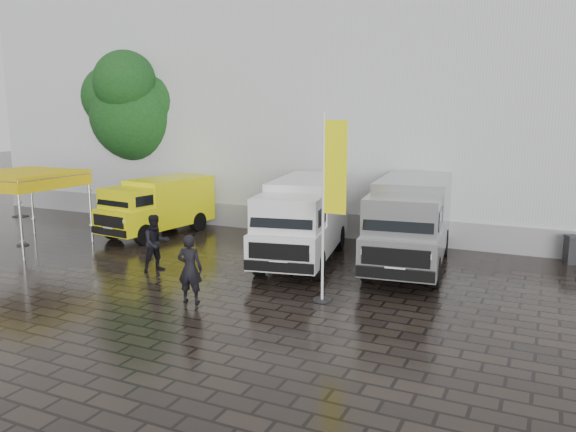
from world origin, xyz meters
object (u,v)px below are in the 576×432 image
at_px(person_tent, 156,243).
at_px(flagpole, 330,199).
at_px(wheelie_bin, 574,250).
at_px(person_front, 190,269).
at_px(cocktail_table, 22,231).
at_px(van_silver, 410,224).
at_px(van_white, 303,221).
at_px(van_yellow, 157,207).
at_px(canopy_tent, 23,176).

bearing_deg(person_tent, flagpole, -63.45).
height_order(wheelie_bin, person_tent, person_tent).
height_order(wheelie_bin, person_front, person_front).
xyz_separation_m(cocktail_table, person_front, (9.64, -2.72, 0.35)).
xyz_separation_m(wheelie_bin, person_tent, (-12.10, -6.66, 0.43)).
bearing_deg(cocktail_table, person_front, -15.78).
bearing_deg(van_silver, van_white, -173.59).
bearing_deg(van_white, van_silver, 1.91).
bearing_deg(person_front, van_silver, -139.74).
bearing_deg(cocktail_table, van_silver, 13.20).
height_order(van_yellow, person_tent, van_yellow).
height_order(van_white, van_silver, van_silver).
distance_m(van_silver, canopy_tent, 14.14).
distance_m(wheelie_bin, person_tent, 13.82).
bearing_deg(van_yellow, wheelie_bin, 15.88).
height_order(van_silver, flagpole, flagpole).
bearing_deg(van_silver, person_front, -132.83).
bearing_deg(canopy_tent, van_yellow, 50.61).
xyz_separation_m(van_silver, person_tent, (-7.18, -3.93, -0.52)).
height_order(van_white, canopy_tent, canopy_tent).
xyz_separation_m(van_yellow, van_silver, (10.56, -0.44, 0.27)).
distance_m(cocktail_table, person_front, 10.02).
height_order(van_white, person_front, van_white).
xyz_separation_m(van_yellow, canopy_tent, (-3.12, -3.80, 1.52)).
relative_size(van_silver, person_tent, 3.62).
relative_size(van_white, van_silver, 0.96).
relative_size(van_yellow, van_white, 0.79).
height_order(van_yellow, van_silver, van_silver).
distance_m(cocktail_table, person_tent, 6.91).
xyz_separation_m(van_white, person_tent, (-3.73, -3.13, -0.46)).
bearing_deg(van_yellow, person_front, -39.01).
bearing_deg(wheelie_bin, van_yellow, 170.72).
bearing_deg(flagpole, van_white, 122.78).
height_order(van_yellow, flagpole, flagpole).
bearing_deg(van_white, canopy_tent, -176.95).
relative_size(cocktail_table, person_tent, 0.63).
bearing_deg(person_front, van_yellow, -59.90).
bearing_deg(flagpole, person_tent, 175.37).
relative_size(canopy_tent, wheelie_bin, 3.53).
xyz_separation_m(van_yellow, person_front, (6.14, -6.46, -0.23)).
bearing_deg(wheelie_bin, van_white, -174.85).
height_order(cocktail_table, wheelie_bin, cocktail_table).
xyz_separation_m(flagpole, person_tent, (-6.07, 0.49, -1.88)).
bearing_deg(van_white, flagpole, -68.25).
distance_m(van_white, flagpole, 4.54).
bearing_deg(wheelie_bin, cocktail_table, 179.92).
xyz_separation_m(canopy_tent, flagpole, (12.56, -1.06, 0.12)).
height_order(van_yellow, person_front, van_yellow).
bearing_deg(van_yellow, van_silver, 5.06).
bearing_deg(cocktail_table, flagpole, -4.96).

